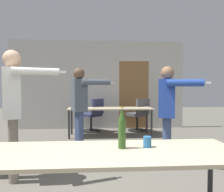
{
  "coord_description": "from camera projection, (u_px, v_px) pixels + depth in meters",
  "views": [
    {
      "loc": [
        -0.01,
        -1.5,
        1.24
      ],
      "look_at": [
        0.24,
        2.18,
        1.1
      ],
      "focal_mm": 35.0,
      "sensor_mm": 36.0,
      "label": 1
    }
  ],
  "objects": [
    {
      "name": "back_wall",
      "position": [
        99.0,
        85.0,
        6.65
      ],
      "size": [
        5.27,
        0.12,
        2.66
      ],
      "color": "beige",
      "rests_on": "ground_plane"
    },
    {
      "name": "office_chair_mid_tucked",
      "position": [
        139.0,
        116.0,
        6.2
      ],
      "size": [
        0.64,
        0.67,
        0.94
      ],
      "rotation": [
        0.0,
        0.0,
        0.48
      ],
      "color": "black",
      "rests_on": "ground_plane"
    },
    {
      "name": "person_right_polo",
      "position": [
        14.0,
        101.0,
        2.89
      ],
      "size": [
        0.87,
        0.54,
        1.74
      ],
      "rotation": [
        0.0,
        0.0,
        -1.26
      ],
      "color": "slate",
      "rests_on": "ground_plane"
    },
    {
      "name": "conference_table_near",
      "position": [
        100.0,
        158.0,
        1.78
      ],
      "size": [
        2.31,
        0.73,
        0.72
      ],
      "color": "#C6B793",
      "rests_on": "ground_plane"
    },
    {
      "name": "office_chair_side_rolled",
      "position": [
        93.0,
        116.0,
        6.15
      ],
      "size": [
        0.69,
        0.68,
        0.93
      ],
      "rotation": [
        0.0,
        0.0,
        0.82
      ],
      "color": "black",
      "rests_on": "ground_plane"
    },
    {
      "name": "beer_bottle",
      "position": [
        122.0,
        129.0,
        1.86
      ],
      "size": [
        0.07,
        0.07,
        0.36
      ],
      "color": "#2D511E",
      "rests_on": "conference_table_near"
    },
    {
      "name": "person_far_watching",
      "position": [
        80.0,
        101.0,
        4.23
      ],
      "size": [
        0.86,
        0.63,
        1.62
      ],
      "rotation": [
        0.0,
        0.0,
        -1.29
      ],
      "color": "#3D4C75",
      "rests_on": "ground_plane"
    },
    {
      "name": "drink_cup",
      "position": [
        147.0,
        142.0,
        1.9
      ],
      "size": [
        0.07,
        0.07,
        0.09
      ],
      "color": "#2866A3",
      "rests_on": "conference_table_near"
    },
    {
      "name": "person_center_tall",
      "position": [
        168.0,
        106.0,
        3.55
      ],
      "size": [
        0.68,
        0.8,
        1.59
      ],
      "rotation": [
        0.0,
        0.0,
        -1.92
      ],
      "color": "#3D4C75",
      "rests_on": "ground_plane"
    },
    {
      "name": "conference_table_far",
      "position": [
        110.0,
        110.0,
        5.6
      ],
      "size": [
        2.15,
        0.66,
        0.72
      ],
      "color": "#C6B793",
      "rests_on": "ground_plane"
    }
  ]
}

